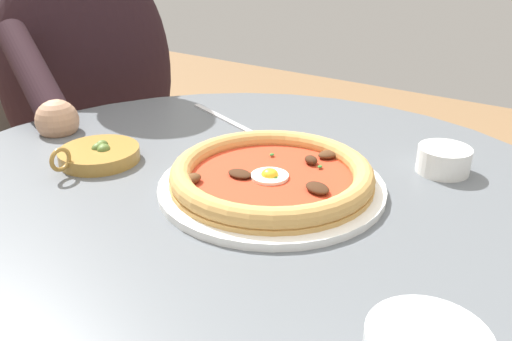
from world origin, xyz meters
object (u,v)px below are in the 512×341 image
object	(u,v)px
ramekin_capers	(444,159)
diner_person	(99,153)
dining_table	(236,312)
fork_utensil	(222,118)
olive_pan	(99,154)
pizza_on_plate	(272,177)
cafe_chair_diner	(84,135)

from	to	relation	value
ramekin_capers	diner_person	distance (m)	0.82
dining_table	fork_utensil	world-z (taller)	fork_utensil
ramekin_capers	olive_pan	bearing A→B (deg)	120.56
diner_person	pizza_on_plate	bearing A→B (deg)	-109.35
pizza_on_plate	olive_pan	distance (m)	0.26
dining_table	ramekin_capers	bearing A→B (deg)	-38.35
dining_table	cafe_chair_diner	bearing A→B (deg)	65.53
dining_table	diner_person	xyz separation A→B (m)	(0.27, 0.61, -0.00)
olive_pan	cafe_chair_diner	world-z (taller)	cafe_chair_diner
ramekin_capers	fork_utensil	world-z (taller)	ramekin_capers
pizza_on_plate	cafe_chair_diner	bearing A→B (deg)	69.62
dining_table	diner_person	world-z (taller)	diner_person
diner_person	cafe_chair_diner	bearing A→B (deg)	64.89
ramekin_capers	dining_table	bearing A→B (deg)	141.65
dining_table	fork_utensil	size ratio (longest dim) A/B	5.39
ramekin_capers	fork_utensil	distance (m)	0.39
diner_person	cafe_chair_diner	world-z (taller)	diner_person
fork_utensil	diner_person	size ratio (longest dim) A/B	0.14
fork_utensil	olive_pan	bearing A→B (deg)	172.89
ramekin_capers	cafe_chair_diner	bearing A→B (deg)	83.72
pizza_on_plate	diner_person	bearing A→B (deg)	70.65
diner_person	cafe_chair_diner	distance (m)	0.15
pizza_on_plate	olive_pan	bearing A→B (deg)	104.62
ramekin_capers	cafe_chair_diner	size ratio (longest dim) A/B	0.08
fork_utensil	diner_person	distance (m)	0.45
dining_table	cafe_chair_diner	xyz separation A→B (m)	(0.34, 0.74, -0.01)
olive_pan	cafe_chair_diner	xyz separation A→B (m)	(0.35, 0.51, -0.19)
ramekin_capers	olive_pan	world-z (taller)	olive_pan
olive_pan	diner_person	distance (m)	0.51
olive_pan	dining_table	bearing A→B (deg)	-86.89
ramekin_capers	cafe_chair_diner	distance (m)	0.95
dining_table	pizza_on_plate	distance (m)	0.20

